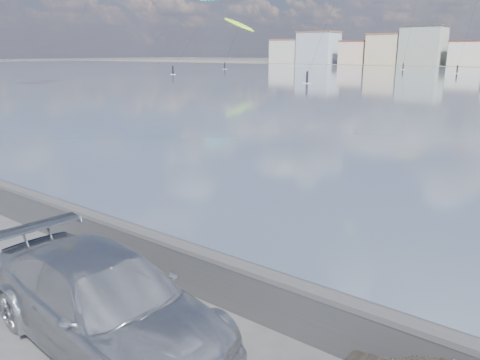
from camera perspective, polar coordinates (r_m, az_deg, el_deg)
name	(u,v)px	position (r m, az deg, el deg)	size (l,w,h in m)	color
ground	(58,337)	(9.33, -21.34, -17.42)	(700.00, 700.00, 0.00)	#333335
seawall	(167,256)	(10.46, -8.84, -9.19)	(400.00, 0.36, 1.08)	#28282B
car_silver	(105,301)	(8.52, -16.08, -14.04)	(2.22, 5.47, 1.59)	#B8BBBF
kitesurfer_10	(239,25)	(151.99, -0.13, 18.36)	(10.43, 12.99, 15.89)	#8CD826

